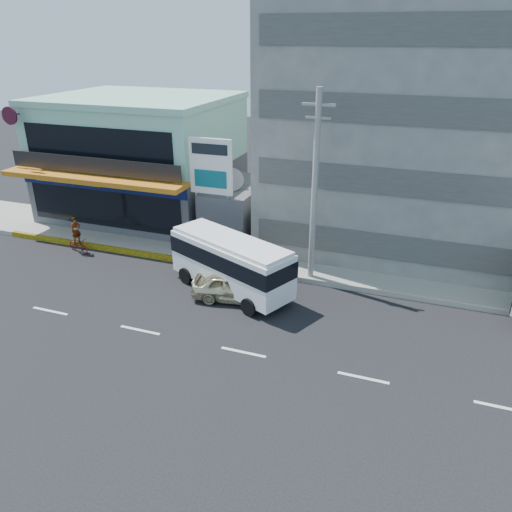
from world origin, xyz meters
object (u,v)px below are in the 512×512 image
Objects in this scene: utility_pole_near at (315,189)px; sedan at (235,287)px; satellite_dish at (232,188)px; billboard at (211,173)px; shop_building at (143,160)px; minibus at (231,260)px; motorcycle_rider at (78,241)px; concrete_building at (413,130)px.

utility_pole_near is 2.31× the size of sedan.
billboard reaches higher than satellite_dish.
minibus is at bearing -40.96° from shop_building.
shop_building is at bearing 88.20° from motorcycle_rider.
billboard reaches higher than minibus.
shop_building is 14.01m from minibus.
shop_building is at bearing 38.76° from sedan.
utility_pole_near is at bearing -51.57° from sedan.
utility_pole_near is (6.00, -3.60, 1.57)m from satellite_dish.
concrete_building is 21.13m from motorcycle_rider.
utility_pole_near reaches higher than billboard.
motorcycle_rider reaches higher than sedan.
minibus is 1.68× the size of sedan.
billboard is at bearing 164.52° from utility_pole_near.
billboard is 7.48m from sedan.
sedan is at bearing -11.45° from motorcycle_rider.
concrete_building reaches higher than shop_building.
billboard is at bearing 25.02° from sedan.
shop_building is 8.92m from billboard.
minibus is at bearing -68.22° from satellite_dish.
utility_pole_near reaches higher than sedan.
concrete_building is 3.70× the size of sedan.
concrete_building is 8.79m from utility_pole_near.
minibus is 10.83m from motorcycle_rider.
concrete_building is 1.60× the size of utility_pole_near.
shop_building is 15.50m from utility_pole_near.
sedan is at bearing -132.19° from utility_pole_near.
utility_pole_near is 5.53m from minibus.
billboard is at bearing -151.08° from concrete_building.
concrete_building is at bearing 28.92° from billboard.
shop_building is 1.24× the size of utility_pole_near.
utility_pole_near is 14.94m from motorcycle_rider.
shop_building is at bearing 147.68° from billboard.
utility_pole_near is at bearing 4.16° from motorcycle_rider.
billboard is at bearing -32.32° from shop_building.
shop_building reaches higher than billboard.
utility_pole_near is at bearing -117.76° from concrete_building.
sedan is (0.55, -0.79, -1.01)m from minibus.
satellite_dish is at bearing -20.21° from shop_building.
motorcycle_rider is (-18.24, -8.63, -6.26)m from concrete_building.
utility_pole_near is 6.28m from sedan.
sedan is at bearing -54.91° from minibus.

